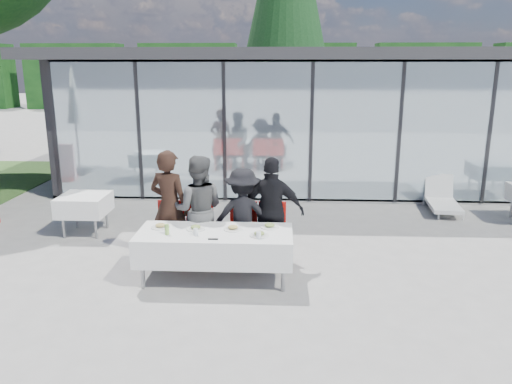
{
  "coord_description": "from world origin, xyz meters",
  "views": [
    {
      "loc": [
        0.34,
        -7.11,
        3.14
      ],
      "look_at": [
        -0.06,
        1.2,
        0.97
      ],
      "focal_mm": 35.0,
      "sensor_mm": 36.0,
      "label": 1
    }
  ],
  "objects_px": {
    "diner_b": "(198,209)",
    "lounger": "(442,199)",
    "diner_chair_b": "(199,229)",
    "spare_table_left": "(84,205)",
    "diner_chair_c": "(243,229)",
    "plate_extra": "(259,234)",
    "dining_table": "(215,245)",
    "diner_chair_d": "(272,230)",
    "juice_bottle": "(167,229)",
    "plate_c": "(233,228)",
    "diner_d": "(272,211)",
    "plate_a": "(160,226)",
    "diner_chair_a": "(171,228)",
    "folded_eyeglasses": "(213,239)",
    "plate_d": "(270,226)",
    "diner_c": "(243,216)",
    "diner_a": "(169,206)",
    "plate_b": "(196,228)"
  },
  "relations": [
    {
      "from": "diner_c",
      "to": "plate_a",
      "type": "relative_size",
      "value": 5.55
    },
    {
      "from": "folded_eyeglasses",
      "to": "plate_c",
      "type": "bearing_deg",
      "value": 61.5
    },
    {
      "from": "plate_extra",
      "to": "diner_c",
      "type": "bearing_deg",
      "value": 108.98
    },
    {
      "from": "diner_b",
      "to": "lounger",
      "type": "height_order",
      "value": "diner_b"
    },
    {
      "from": "diner_chair_a",
      "to": "lounger",
      "type": "relative_size",
      "value": 0.7
    },
    {
      "from": "diner_c",
      "to": "juice_bottle",
      "type": "relative_size",
      "value": 10.4
    },
    {
      "from": "lounger",
      "to": "diner_a",
      "type": "bearing_deg",
      "value": -149.53
    },
    {
      "from": "diner_chair_b",
      "to": "plate_c",
      "type": "bearing_deg",
      "value": -46.47
    },
    {
      "from": "diner_chair_a",
      "to": "diner_c",
      "type": "relative_size",
      "value": 0.63
    },
    {
      "from": "diner_chair_b",
      "to": "plate_c",
      "type": "distance_m",
      "value": 0.92
    },
    {
      "from": "diner_d",
      "to": "plate_b",
      "type": "distance_m",
      "value": 1.29
    },
    {
      "from": "plate_d",
      "to": "lounger",
      "type": "relative_size",
      "value": 0.2
    },
    {
      "from": "diner_chair_a",
      "to": "diner_chair_b",
      "type": "relative_size",
      "value": 1.0
    },
    {
      "from": "diner_a",
      "to": "folded_eyeglasses",
      "type": "distance_m",
      "value": 1.35
    },
    {
      "from": "diner_b",
      "to": "plate_c",
      "type": "distance_m",
      "value": 0.87
    },
    {
      "from": "folded_eyeglasses",
      "to": "plate_a",
      "type": "bearing_deg",
      "value": 151.01
    },
    {
      "from": "diner_a",
      "to": "plate_c",
      "type": "xyz_separation_m",
      "value": [
        1.07,
        -0.61,
        -0.14
      ]
    },
    {
      "from": "juice_bottle",
      "to": "lounger",
      "type": "height_order",
      "value": "juice_bottle"
    },
    {
      "from": "diner_a",
      "to": "plate_a",
      "type": "xyz_separation_m",
      "value": [
        -0.02,
        -0.58,
        -0.14
      ]
    },
    {
      "from": "diner_b",
      "to": "diner_chair_b",
      "type": "xyz_separation_m",
      "value": [
        0.0,
        0.03,
        -0.33
      ]
    },
    {
      "from": "diner_c",
      "to": "plate_a",
      "type": "xyz_separation_m",
      "value": [
        -1.19,
        -0.58,
        0.0
      ]
    },
    {
      "from": "diner_b",
      "to": "diner_chair_c",
      "type": "distance_m",
      "value": 0.79
    },
    {
      "from": "diner_d",
      "to": "diner_chair_a",
      "type": "bearing_deg",
      "value": 6.88
    },
    {
      "from": "diner_b",
      "to": "plate_extra",
      "type": "height_order",
      "value": "diner_b"
    },
    {
      "from": "spare_table_left",
      "to": "diner_chair_c",
      "type": "bearing_deg",
      "value": -21.57
    },
    {
      "from": "diner_chair_a",
      "to": "folded_eyeglasses",
      "type": "height_order",
      "value": "diner_chair_a"
    },
    {
      "from": "dining_table",
      "to": "diner_chair_d",
      "type": "xyz_separation_m",
      "value": [
        0.82,
        0.75,
        -0.0
      ]
    },
    {
      "from": "diner_chair_b",
      "to": "lounger",
      "type": "distance_m",
      "value": 5.73
    },
    {
      "from": "diner_chair_c",
      "to": "plate_extra",
      "type": "xyz_separation_m",
      "value": [
        0.3,
        -0.9,
        0.24
      ]
    },
    {
      "from": "plate_extra",
      "to": "juice_bottle",
      "type": "distance_m",
      "value": 1.32
    },
    {
      "from": "juice_bottle",
      "to": "plate_c",
      "type": "bearing_deg",
      "value": 15.33
    },
    {
      "from": "diner_b",
      "to": "plate_a",
      "type": "xyz_separation_m",
      "value": [
        -0.48,
        -0.58,
        -0.1
      ]
    },
    {
      "from": "diner_d",
      "to": "diner_b",
      "type": "bearing_deg",
      "value": 8.06
    },
    {
      "from": "plate_d",
      "to": "plate_extra",
      "type": "bearing_deg",
      "value": -110.3
    },
    {
      "from": "diner_chair_a",
      "to": "diner_chair_c",
      "type": "height_order",
      "value": "same"
    },
    {
      "from": "diner_c",
      "to": "folded_eyeglasses",
      "type": "bearing_deg",
      "value": 70.82
    },
    {
      "from": "diner_a",
      "to": "diner_chair_d",
      "type": "distance_m",
      "value": 1.68
    },
    {
      "from": "diner_b",
      "to": "diner_d",
      "type": "height_order",
      "value": "diner_b"
    },
    {
      "from": "plate_extra",
      "to": "lounger",
      "type": "height_order",
      "value": "plate_extra"
    },
    {
      "from": "diner_chair_a",
      "to": "plate_extra",
      "type": "relative_size",
      "value": 3.5
    },
    {
      "from": "plate_c",
      "to": "plate_extra",
      "type": "xyz_separation_m",
      "value": [
        0.4,
        -0.25,
        0.0
      ]
    },
    {
      "from": "diner_chair_a",
      "to": "diner_a",
      "type": "bearing_deg",
      "value": -90.0
    },
    {
      "from": "folded_eyeglasses",
      "to": "spare_table_left",
      "type": "relative_size",
      "value": 0.16
    },
    {
      "from": "diner_c",
      "to": "plate_extra",
      "type": "relative_size",
      "value": 5.55
    },
    {
      "from": "diner_d",
      "to": "plate_c",
      "type": "relative_size",
      "value": 6.19
    },
    {
      "from": "diner_c",
      "to": "spare_table_left",
      "type": "bearing_deg",
      "value": -23.42
    },
    {
      "from": "diner_d",
      "to": "lounger",
      "type": "distance_m",
      "value": 4.83
    },
    {
      "from": "diner_chair_b",
      "to": "plate_d",
      "type": "distance_m",
      "value": 1.29
    },
    {
      "from": "diner_chair_d",
      "to": "plate_extra",
      "type": "distance_m",
      "value": 0.94
    },
    {
      "from": "plate_extra",
      "to": "spare_table_left",
      "type": "height_order",
      "value": "plate_extra"
    }
  ]
}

